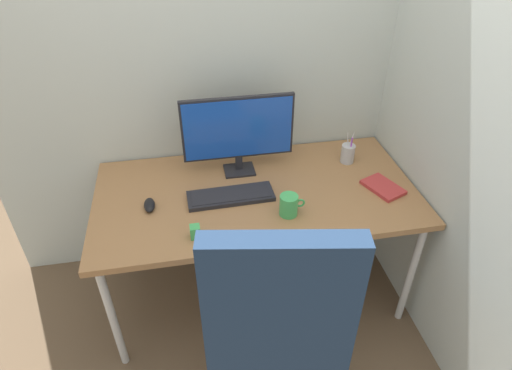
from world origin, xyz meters
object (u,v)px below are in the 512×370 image
office_chair (275,350)px  pen_holder (348,153)px  monitor (238,130)px  keyboard (231,196)px  mouse (149,205)px  coffee_mug (289,205)px  notebook (383,187)px  desk_clamp_accessory (195,232)px

office_chair → pen_holder: (0.64, 1.04, 0.12)m
office_chair → monitor: size_ratio=2.28×
keyboard → pen_holder: bearing=17.2°
mouse → monitor: bearing=25.4°
keyboard → mouse: 0.40m
office_chair → coffee_mug: bearing=72.2°
pen_holder → office_chair: bearing=-121.7°
office_chair → keyboard: bearing=92.9°
mouse → office_chair: bearing=-63.8°
monitor → keyboard: monitor is taller
notebook → coffee_mug: bearing=169.3°
pen_holder → coffee_mug: 0.58m
office_chair → notebook: (0.74, 0.76, 0.07)m
mouse → pen_holder: pen_holder is taller
office_chair → keyboard: (-0.04, 0.83, 0.07)m
pen_holder → desk_clamp_accessory: (-0.88, -0.47, -0.02)m
keyboard → coffee_mug: bearing=-34.5°
office_chair → monitor: 1.11m
office_chair → notebook: 1.06m
notebook → coffee_mug: (-0.52, -0.11, 0.04)m
notebook → office_chair: bearing=-156.3°
keyboard → notebook: bearing=-4.8°
desk_clamp_accessory → mouse: bearing=129.5°
monitor → mouse: monitor is taller
notebook → desk_clamp_accessory: size_ratio=3.30×
monitor → notebook: bearing=-23.5°
monitor → mouse: bearing=-152.6°
monitor → notebook: monitor is taller
monitor → desk_clamp_accessory: 0.60m
monitor → mouse: 0.58m
pen_holder → notebook: bearing=-71.6°
monitor → coffee_mug: 0.49m
keyboard → notebook: (0.78, -0.07, -0.00)m
notebook → coffee_mug: coffee_mug is taller
office_chair → mouse: (-0.44, 0.82, 0.08)m
notebook → desk_clamp_accessory: 0.99m
coffee_mug → desk_clamp_accessory: size_ratio=1.99×
monitor → coffee_mug: size_ratio=4.75×
mouse → coffee_mug: 0.67m
keyboard → desk_clamp_accessory: 0.32m
office_chair → keyboard: 0.83m
notebook → coffee_mug: size_ratio=1.66×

